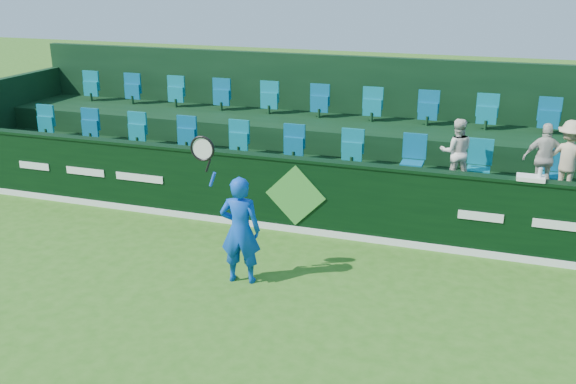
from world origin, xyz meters
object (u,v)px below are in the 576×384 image
(drinks_bottle, at_px, (540,174))
(tennis_player, at_px, (240,229))
(spectator_left, at_px, (456,152))
(spectator_middle, at_px, (545,159))
(spectator_right, at_px, (569,158))
(towel, at_px, (531,178))

(drinks_bottle, bearing_deg, tennis_player, -152.59)
(spectator_left, relative_size, drinks_bottle, 5.83)
(spectator_left, bearing_deg, spectator_middle, 167.82)
(tennis_player, distance_m, spectator_right, 5.65)
(tennis_player, height_order, drinks_bottle, tennis_player)
(spectator_left, xyz_separation_m, drinks_bottle, (1.34, -1.12, 0.06))
(spectator_left, xyz_separation_m, spectator_right, (1.82, 0.00, 0.05))
(towel, relative_size, drinks_bottle, 2.04)
(tennis_player, height_order, spectator_middle, tennis_player)
(towel, height_order, drinks_bottle, drinks_bottle)
(spectator_left, height_order, spectator_middle, spectator_middle)
(spectator_right, bearing_deg, spectator_middle, 20.30)
(tennis_player, relative_size, drinks_bottle, 11.19)
(spectator_middle, distance_m, towel, 1.15)
(spectator_middle, bearing_deg, spectator_left, -8.36)
(spectator_left, relative_size, spectator_right, 0.92)
(spectator_left, bearing_deg, towel, 125.06)
(spectator_left, distance_m, towel, 1.65)
(spectator_right, distance_m, drinks_bottle, 1.22)
(spectator_left, height_order, spectator_right, spectator_right)
(tennis_player, bearing_deg, spectator_middle, 37.61)
(spectator_middle, xyz_separation_m, spectator_right, (0.37, 0.00, 0.04))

